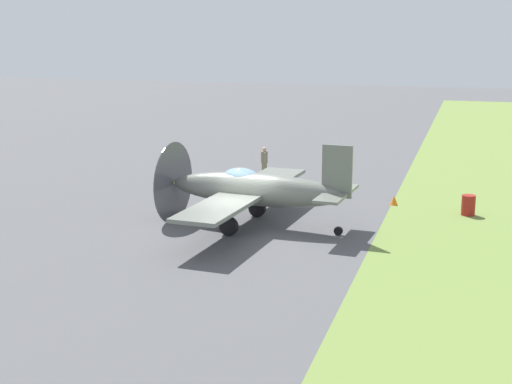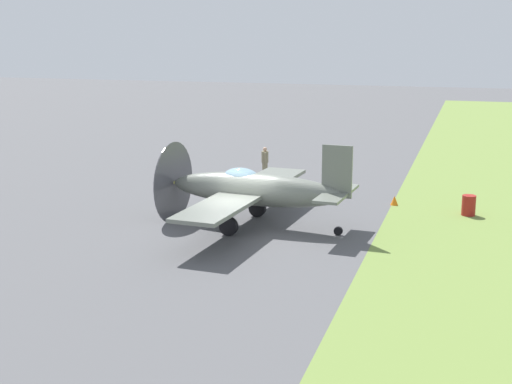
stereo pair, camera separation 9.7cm
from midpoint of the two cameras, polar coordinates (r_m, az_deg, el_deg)
name	(u,v)px [view 1 (the left image)]	position (r m, az deg, el deg)	size (l,w,h in m)	color
ground_plane	(236,236)	(28.84, -1.66, -3.48)	(160.00, 160.00, 0.00)	#515154
airplane_lead	(252,189)	(29.85, -0.40, 0.22)	(10.64, 8.41, 3.78)	slate
ground_crew_chief	(264,162)	(39.77, 0.59, 2.38)	(0.60, 0.38, 1.73)	#847A5B
fuel_drum	(468,205)	(33.25, 16.25, -1.00)	(0.60, 0.60, 0.90)	maroon
runway_marker_cone	(394,200)	(34.42, 10.70, -0.65)	(0.36, 0.36, 0.44)	orange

